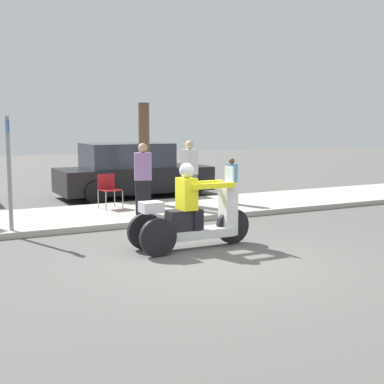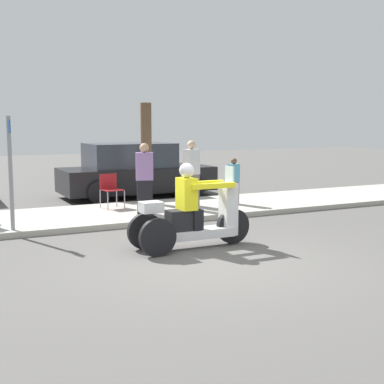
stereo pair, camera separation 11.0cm
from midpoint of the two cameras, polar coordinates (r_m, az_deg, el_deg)
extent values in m
plane|color=#565451|center=(8.53, 2.64, -7.47)|extent=(60.00, 60.00, 0.00)
cube|color=#B2ADA3|center=(12.64, -7.51, -2.34)|extent=(28.00, 2.80, 0.12)
cylinder|color=black|center=(9.76, 4.71, -3.65)|extent=(0.64, 0.10, 0.64)
cylinder|color=black|center=(8.81, -3.32, -4.86)|extent=(0.64, 0.10, 0.64)
cylinder|color=black|center=(9.31, -4.67, -4.19)|extent=(0.64, 0.10, 0.64)
cube|color=silver|center=(9.38, 0.34, -4.48)|extent=(1.53, 0.39, 0.16)
cube|color=black|center=(9.27, -0.51, -3.00)|extent=(0.61, 0.31, 0.36)
cube|color=silver|center=(9.66, 4.22, -1.79)|extent=(0.24, 0.31, 0.94)
cube|color=silver|center=(9.59, 4.36, 1.89)|extent=(0.03, 0.28, 0.30)
cube|color=silver|center=(8.97, -4.04, -1.61)|extent=(0.36, 0.31, 0.18)
cube|color=yellow|center=(9.22, -0.23, -0.19)|extent=(0.26, 0.38, 0.55)
sphere|color=silver|center=(9.17, -0.23, 2.32)|extent=(0.26, 0.26, 0.26)
cube|color=black|center=(9.24, 0.82, -3.03)|extent=(0.14, 0.14, 0.36)
cube|color=black|center=(9.45, 0.16, -2.79)|extent=(0.14, 0.14, 0.36)
cube|color=yellow|center=(9.21, 2.64, 0.66)|extent=(0.83, 0.09, 0.09)
cube|color=yellow|center=(9.56, 1.48, 0.91)|extent=(0.83, 0.09, 0.09)
cube|color=black|center=(12.15, -4.80, -0.55)|extent=(0.40, 0.33, 0.78)
cube|color=#9972B2|center=(12.07, -4.84, 2.75)|extent=(0.44, 0.34, 0.62)
sphere|color=tan|center=(12.05, -4.86, 4.71)|extent=(0.21, 0.21, 0.21)
cube|color=#726656|center=(13.32, 0.18, 0.19)|extent=(0.41, 0.33, 0.79)
cube|color=silver|center=(13.25, 0.18, 3.23)|extent=(0.44, 0.35, 0.63)
sphere|color=beige|center=(13.22, 0.18, 5.05)|extent=(0.21, 0.21, 0.21)
cube|color=#726656|center=(13.69, 4.68, -0.09)|extent=(0.29, 0.23, 0.57)
cube|color=#4C99B7|center=(13.64, 4.71, 2.03)|extent=(0.31, 0.24, 0.45)
sphere|color=brown|center=(13.61, 4.72, 3.30)|extent=(0.15, 0.15, 0.15)
cylinder|color=#A5A8AD|center=(12.82, -8.72, -0.96)|extent=(0.02, 0.02, 0.44)
cylinder|color=#A5A8AD|center=(13.01, -6.97, -0.81)|extent=(0.02, 0.02, 0.44)
cylinder|color=#A5A8AD|center=(13.22, -9.53, -0.73)|extent=(0.02, 0.02, 0.44)
cylinder|color=#A5A8AD|center=(13.40, -7.81, -0.58)|extent=(0.02, 0.02, 0.44)
cube|color=maroon|center=(13.08, -8.27, 0.23)|extent=(0.49, 0.49, 0.02)
cube|color=maroon|center=(13.26, -8.70, 1.10)|extent=(0.44, 0.08, 0.38)
cube|color=black|center=(15.96, -5.70, 1.40)|extent=(4.46, 1.86, 0.70)
cube|color=#2D333D|center=(15.82, -6.49, 3.91)|extent=(2.46, 1.67, 0.72)
cylinder|color=black|center=(15.72, 0.46, 0.59)|extent=(0.64, 0.22, 0.64)
cylinder|color=black|center=(17.38, -2.30, 1.24)|extent=(0.64, 0.22, 0.64)
cylinder|color=black|center=(14.65, -9.72, -0.02)|extent=(0.64, 0.22, 0.64)
cylinder|color=black|center=(16.42, -11.58, 0.73)|extent=(0.64, 0.22, 0.64)
cylinder|color=brown|center=(13.80, -4.67, 4.13)|extent=(0.28, 0.28, 2.57)
cylinder|color=gray|center=(10.80, -18.50, 1.88)|extent=(0.08, 0.08, 2.20)
cube|color=#1E51AD|center=(10.75, -18.70, 6.66)|extent=(0.02, 0.36, 0.24)
camera|label=1|loc=(0.06, -89.66, 0.04)|focal=50.00mm
camera|label=2|loc=(0.06, 90.34, -0.04)|focal=50.00mm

